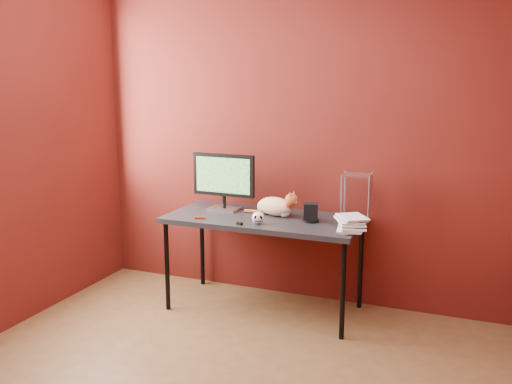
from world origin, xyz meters
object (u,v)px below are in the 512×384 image
at_px(monitor, 224,179).
at_px(desk, 264,223).
at_px(skull_mug, 258,218).
at_px(cat, 276,206).
at_px(speaker, 311,213).
at_px(book_stack, 342,148).

bearing_deg(monitor, desk, -12.26).
bearing_deg(desk, skull_mug, -81.00).
height_order(monitor, skull_mug, monitor).
xyz_separation_m(cat, speaker, (0.31, -0.08, -0.01)).
bearing_deg(skull_mug, speaker, 10.60).
xyz_separation_m(monitor, cat, (0.45, -0.02, -0.18)).
bearing_deg(speaker, desk, 164.93).
relative_size(cat, skull_mug, 4.56).
height_order(desk, speaker, speaker).
distance_m(cat, skull_mug, 0.29).
relative_size(monitor, speaker, 3.76).
height_order(desk, skull_mug, skull_mug).
bearing_deg(monitor, skull_mug, -35.04).
bearing_deg(cat, desk, -112.97).
bearing_deg(book_stack, speaker, 148.38).
distance_m(monitor, skull_mug, 0.56).
xyz_separation_m(desk, book_stack, (0.63, -0.17, 0.63)).
xyz_separation_m(cat, skull_mug, (-0.03, -0.29, -0.03)).
relative_size(cat, speaker, 3.24).
bearing_deg(cat, skull_mug, -78.32).
height_order(cat, book_stack, book_stack).
xyz_separation_m(desk, cat, (0.06, 0.08, 0.12)).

